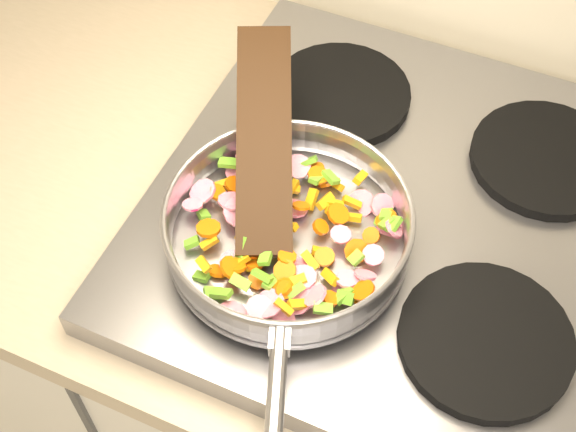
% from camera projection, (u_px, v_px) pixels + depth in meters
% --- Properties ---
extents(cooktop, '(0.60, 0.60, 0.04)m').
position_uv_depth(cooktop, '(402.00, 217.00, 0.99)').
color(cooktop, '#939399').
rests_on(cooktop, counter_top).
extents(grate_fl, '(0.19, 0.19, 0.02)m').
position_uv_depth(grate_fl, '(251.00, 252.00, 0.93)').
color(grate_fl, black).
rests_on(grate_fl, cooktop).
extents(grate_fr, '(0.19, 0.19, 0.02)m').
position_uv_depth(grate_fr, '(486.00, 340.00, 0.86)').
color(grate_fr, black).
rests_on(grate_fr, cooktop).
extents(grate_bl, '(0.19, 0.19, 0.02)m').
position_uv_depth(grate_bl, '(340.00, 94.00, 1.08)').
color(grate_bl, black).
rests_on(grate_bl, cooktop).
extents(grate_br, '(0.19, 0.19, 0.02)m').
position_uv_depth(grate_br, '(546.00, 159.00, 1.01)').
color(grate_br, black).
rests_on(grate_br, cooktop).
extents(saute_pan, '(0.32, 0.47, 0.06)m').
position_uv_depth(saute_pan, '(288.00, 228.00, 0.90)').
color(saute_pan, '#9E9EA5').
rests_on(saute_pan, grate_fl).
extents(vegetable_heap, '(0.26, 0.25, 0.05)m').
position_uv_depth(vegetable_heap, '(288.00, 234.00, 0.91)').
color(vegetable_heap, '#64AA2A').
rests_on(vegetable_heap, saute_pan).
extents(wooden_spatula, '(0.17, 0.27, 0.11)m').
position_uv_depth(wooden_spatula, '(264.00, 138.00, 0.92)').
color(wooden_spatula, black).
rests_on(wooden_spatula, saute_pan).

